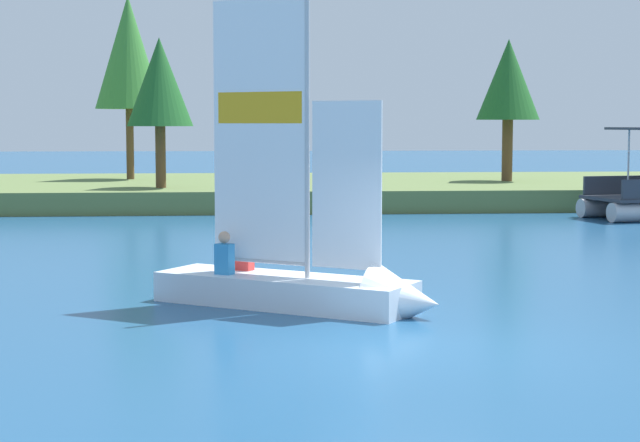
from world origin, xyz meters
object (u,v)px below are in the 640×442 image
object	(u,v)px
sailboat	(319,281)
shoreline_tree_midright	(508,81)
shoreline_tree_midleft	(129,53)
shoreline_tree_centre	(160,83)

from	to	relation	value
sailboat	shoreline_tree_midright	bearing A→B (deg)	101.70
sailboat	shoreline_tree_midleft	bearing A→B (deg)	134.97
shoreline_tree_midleft	shoreline_tree_midright	world-z (taller)	shoreline_tree_midleft
shoreline_tree_centre	sailboat	distance (m)	20.90
shoreline_tree_centre	sailboat	bearing A→B (deg)	-79.08
shoreline_tree_midleft	sailboat	bearing A→B (deg)	-78.06
shoreline_tree_centre	sailboat	xyz separation A→B (m)	(3.89, -20.16, -3.89)
shoreline_tree_midright	shoreline_tree_midleft	bearing A→B (deg)	170.19
shoreline_tree_midright	sailboat	world-z (taller)	shoreline_tree_midright
shoreline_tree_midleft	shoreline_tree_centre	xyz separation A→B (m)	(1.60, -5.79, -1.39)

